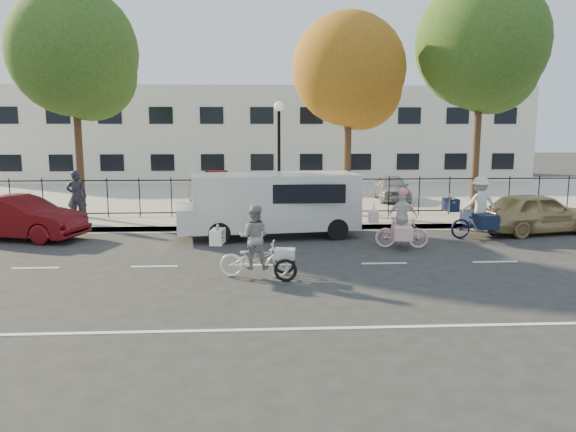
{
  "coord_description": "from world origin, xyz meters",
  "views": [
    {
      "loc": [
        -0.34,
        -14.25,
        3.6
      ],
      "look_at": [
        0.52,
        1.2,
        1.1
      ],
      "focal_mm": 35.0,
      "sensor_mm": 36.0,
      "label": 1
    }
  ],
  "objects": [
    {
      "name": "building",
      "position": [
        0.0,
        25.0,
        3.0
      ],
      "size": [
        34.0,
        10.0,
        6.0
      ],
      "primitive_type": "cube",
      "color": "silver",
      "rests_on": "ground"
    },
    {
      "name": "road_markings",
      "position": [
        0.0,
        0.0,
        0.01
      ],
      "size": [
        60.0,
        9.52,
        0.01
      ],
      "primitive_type": null,
      "color": "silver",
      "rests_on": "ground"
    },
    {
      "name": "curb",
      "position": [
        0.0,
        5.05,
        0.07
      ],
      "size": [
        60.0,
        0.1,
        0.15
      ],
      "primitive_type": "cube",
      "color": "#A8A399",
      "rests_on": "ground"
    },
    {
      "name": "lot_car_d",
      "position": [
        5.94,
        11.45,
        0.74
      ],
      "size": [
        1.63,
        3.56,
        1.18
      ],
      "primitive_type": "imported",
      "rotation": [
        0.0,
        0.0,
        -0.07
      ],
      "color": "#94969B",
      "rests_on": "parking_lot"
    },
    {
      "name": "sidewalk",
      "position": [
        0.0,
        6.1,
        0.07
      ],
      "size": [
        60.0,
        2.2,
        0.15
      ],
      "primitive_type": "cube",
      "color": "#A8A399",
      "rests_on": "ground"
    },
    {
      "name": "pedestrian",
      "position": [
        -6.76,
        5.97,
        1.09
      ],
      "size": [
        0.73,
        0.52,
        1.89
      ],
      "primitive_type": "imported",
      "rotation": [
        0.0,
        0.0,
        3.24
      ],
      "color": "black",
      "rests_on": "sidewalk"
    },
    {
      "name": "zebra_trike",
      "position": [
        -0.41,
        -1.16,
        0.68
      ],
      "size": [
        2.05,
        0.93,
        1.75
      ],
      "rotation": [
        0.0,
        0.0,
        1.43
      ],
      "color": "white",
      "rests_on": "ground"
    },
    {
      "name": "bull_bike",
      "position": [
        6.78,
        3.2,
        0.8
      ],
      "size": [
        2.18,
        1.51,
        2.0
      ],
      "rotation": [
        0.0,
        0.0,
        1.68
      ],
      "color": "#151038",
      "rests_on": "ground"
    },
    {
      "name": "unicorn_bike",
      "position": [
        3.91,
        1.84,
        0.67
      ],
      "size": [
        1.82,
        1.28,
        1.8
      ],
      "rotation": [
        0.0,
        0.0,
        1.42
      ],
      "color": "#F8BCC4",
      "rests_on": "ground"
    },
    {
      "name": "lamppost",
      "position": [
        0.5,
        6.8,
        3.11
      ],
      "size": [
        0.36,
        0.36,
        4.33
      ],
      "color": "black",
      "rests_on": "sidewalk"
    },
    {
      "name": "red_sedan",
      "position": [
        -7.91,
        3.8,
        0.7
      ],
      "size": [
        4.47,
        2.58,
        1.39
      ],
      "primitive_type": "imported",
      "rotation": [
        0.0,
        0.0,
        1.29
      ],
      "color": "#52090D",
      "rests_on": "ground"
    },
    {
      "name": "lot_car_c",
      "position": [
        -2.51,
        10.38,
        0.74
      ],
      "size": [
        2.16,
        3.79,
        1.18
      ],
      "primitive_type": "imported",
      "rotation": [
        0.0,
        0.0,
        0.27
      ],
      "color": "#44474B",
      "rests_on": "parking_lot"
    },
    {
      "name": "street_sign",
      "position": [
        -1.85,
        6.8,
        1.42
      ],
      "size": [
        0.85,
        0.06,
        1.8
      ],
      "color": "black",
      "rests_on": "sidewalk"
    },
    {
      "name": "tree_mid",
      "position": [
        3.31,
        7.36,
        5.48
      ],
      "size": [
        4.27,
        4.27,
        7.83
      ],
      "color": "#442D1D",
      "rests_on": "ground"
    },
    {
      "name": "white_van",
      "position": [
        0.13,
        3.8,
        1.14
      ],
      "size": [
        6.01,
        2.6,
        2.06
      ],
      "rotation": [
        0.0,
        0.0,
        0.12
      ],
      "color": "silver",
      "rests_on": "ground"
    },
    {
      "name": "tree_east",
      "position": [
        8.43,
        7.5,
        6.46
      ],
      "size": [
        5.03,
        5.03,
        9.23
      ],
      "color": "#442D1D",
      "rests_on": "ground"
    },
    {
      "name": "iron_fence",
      "position": [
        0.0,
        7.2,
        0.9
      ],
      "size": [
        58.0,
        0.06,
        1.5
      ],
      "primitive_type": null,
      "color": "black",
      "rests_on": "sidewalk"
    },
    {
      "name": "gold_sedan",
      "position": [
        9.06,
        3.91,
        0.7
      ],
      "size": [
        4.34,
        2.47,
        1.39
      ],
      "primitive_type": "imported",
      "rotation": [
        0.0,
        0.0,
        1.78
      ],
      "color": "tan",
      "rests_on": "ground"
    },
    {
      "name": "ground",
      "position": [
        0.0,
        0.0,
        0.0
      ],
      "size": [
        120.0,
        120.0,
        0.0
      ],
      "primitive_type": "plane",
      "color": "#333334"
    },
    {
      "name": "parking_lot",
      "position": [
        0.0,
        15.0,
        0.07
      ],
      "size": [
        60.0,
        15.6,
        0.15
      ],
      "primitive_type": "cube",
      "color": "#A8A399",
      "rests_on": "ground"
    },
    {
      "name": "tree_west",
      "position": [
        -6.85,
        7.36,
        6.04
      ],
      "size": [
        4.7,
        4.7,
        8.62
      ],
      "color": "#442D1D",
      "rests_on": "ground"
    }
  ]
}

